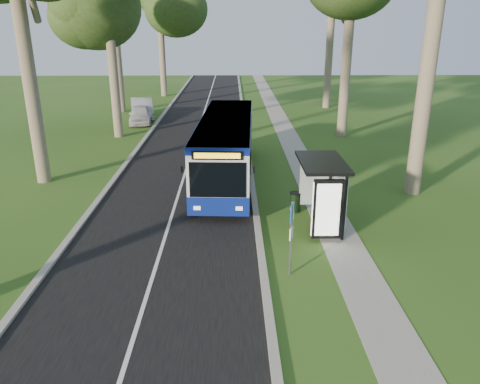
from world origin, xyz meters
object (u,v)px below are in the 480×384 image
object	(u,v)px
bus	(226,148)
car_white	(140,115)
litter_bin	(295,202)
car_silver	(142,108)
bus_shelter	(327,184)
bus_stop_sign	(291,230)

from	to	relation	value
bus	car_white	world-z (taller)	bus
litter_bin	car_silver	world-z (taller)	car_silver
bus	bus_shelter	distance (m)	7.56
bus_stop_sign	litter_bin	bearing A→B (deg)	101.76
bus	bus_stop_sign	distance (m)	10.08
car_white	bus_shelter	bearing A→B (deg)	-71.18
bus_shelter	litter_bin	world-z (taller)	bus_shelter
litter_bin	car_white	xyz separation A→B (m)	(-9.99, 18.93, 0.28)
bus_shelter	bus	bearing A→B (deg)	120.43
car_silver	bus	bearing A→B (deg)	-78.61
bus_stop_sign	car_white	xyz separation A→B (m)	(-9.15, 24.23, -0.83)
bus_stop_sign	car_silver	size ratio (longest dim) A/B	0.49
bus_shelter	car_white	size ratio (longest dim) A/B	0.74
bus_shelter	car_silver	size ratio (longest dim) A/B	0.62
bus	car_white	xyz separation A→B (m)	(-7.05, 14.37, -0.91)
bus	car_white	size ratio (longest dim) A/B	2.85
bus_shelter	car_silver	xyz separation A→B (m)	(-11.13, 23.08, -1.06)
bus_stop_sign	car_white	world-z (taller)	bus_stop_sign
litter_bin	bus	bearing A→B (deg)	122.82
bus	bus_shelter	xyz separation A→B (m)	(3.83, -6.51, 0.26)
bus_stop_sign	car_white	bearing A→B (deg)	131.46
bus	car_silver	distance (m)	18.12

